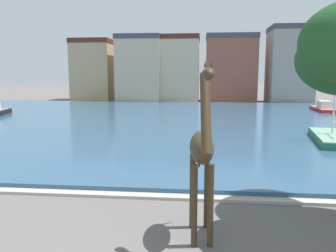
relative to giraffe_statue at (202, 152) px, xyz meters
name	(u,v)px	position (x,y,z in m)	size (l,w,h in m)	color
harbor_water	(168,120)	(-3.45, 24.51, -2.47)	(86.03, 42.20, 0.30)	#2D5170
quay_edge_coping	(114,195)	(-3.45, 3.16, -2.56)	(86.03, 0.50, 0.12)	#ADA89E
giraffe_statue	(202,152)	(0.00, 0.00, 0.00)	(0.83, 2.94, 5.13)	#382B19
sailboat_red	(322,109)	(14.75, 34.38, -2.10)	(1.99, 6.52, 7.29)	red
sailboat_green	(331,138)	(8.84, 14.55, -2.21)	(3.24, 7.27, 6.88)	#236B42
townhouse_tall_gabled	(95,70)	(-19.53, 51.18, 2.80)	(6.97, 7.70, 10.81)	tan
townhouse_end_terrace	(140,69)	(-10.80, 49.12, 3.00)	(7.55, 7.09, 11.21)	#C6B293
townhouse_narrow_midrow	(176,69)	(-4.71, 49.83, 2.98)	(8.08, 7.08, 11.18)	#C6B293
townhouse_corner_house	(231,68)	(4.75, 51.23, 3.11)	(8.65, 6.58, 11.43)	#8E5142
townhouse_wide_warehouse	(290,65)	(14.27, 49.53, 3.64)	(6.96, 7.04, 12.50)	gray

